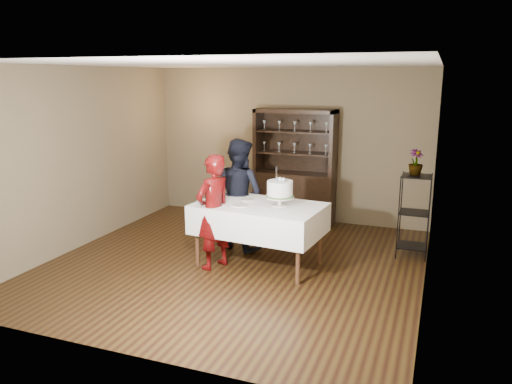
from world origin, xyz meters
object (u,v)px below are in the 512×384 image
at_px(cake_table, 259,219).
at_px(cake, 280,190).
at_px(china_hutch, 295,186).
at_px(woman, 213,212).
at_px(man, 239,194).
at_px(plant_etagere, 414,212).
at_px(potted_plant, 416,162).

relative_size(cake_table, cake, 3.38).
bearing_deg(china_hutch, cake, -79.21).
bearing_deg(woman, man, -158.34).
distance_m(plant_etagere, man, 2.55).
height_order(china_hutch, cake, china_hutch).
bearing_deg(cake, cake_table, -171.54).
bearing_deg(woman, cake, 135.99).
bearing_deg(potted_plant, plant_etagere, -53.49).
bearing_deg(woman, cake_table, 143.02).
distance_m(cake_table, woman, 0.63).
distance_m(china_hutch, cake, 2.17).
height_order(cake_table, potted_plant, potted_plant).
relative_size(china_hutch, woman, 1.28).
bearing_deg(cake_table, cake, 8.46).
bearing_deg(cake, china_hutch, 100.79).
relative_size(woman, potted_plant, 4.31).
distance_m(cake_table, man, 0.78).
height_order(cake_table, man, man).
bearing_deg(plant_etagere, cake_table, -150.98).
distance_m(plant_etagere, cake, 2.02).
bearing_deg(plant_etagere, cake, -148.08).
xyz_separation_m(cake_table, cake, (0.28, 0.04, 0.41)).
xyz_separation_m(china_hutch, woman, (-0.41, -2.46, 0.12)).
bearing_deg(china_hutch, woman, -99.52).
distance_m(china_hutch, man, 1.64).
bearing_deg(cake_table, potted_plant, 30.35).
relative_size(china_hutch, cake, 3.76).
xyz_separation_m(cake_table, woman, (-0.53, -0.32, 0.13)).
distance_m(man, cake, 0.98).
bearing_deg(man, china_hutch, -85.54).
height_order(man, cake, man).
xyz_separation_m(cake_table, potted_plant, (1.93, 1.13, 0.72)).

